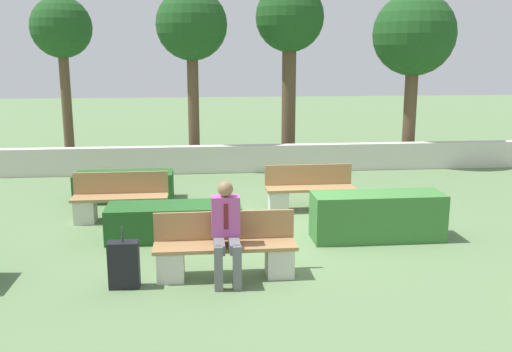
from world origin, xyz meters
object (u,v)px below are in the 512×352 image
(suitcase, at_px, (124,265))
(tree_rightmost, at_px, (414,37))
(person_seated_man, at_px, (226,227))
(bench_front, at_px, (225,252))
(tree_center_right, at_px, (290,24))
(tree_center_left, at_px, (192,28))
(tree_leftmost, at_px, (62,31))
(bench_left_side, at_px, (310,194))
(bench_right_side, at_px, (121,203))

(suitcase, height_order, tree_rightmost, tree_rightmost)
(person_seated_man, relative_size, tree_rightmost, 0.29)
(bench_front, relative_size, tree_center_right, 0.40)
(tree_rightmost, bearing_deg, bench_front, -125.44)
(bench_front, distance_m, tree_rightmost, 9.73)
(suitcase, bearing_deg, tree_center_left, 83.71)
(bench_front, distance_m, tree_leftmost, 9.65)
(tree_leftmost, relative_size, tree_center_right, 0.91)
(person_seated_man, height_order, tree_center_right, tree_center_right)
(person_seated_man, height_order, tree_center_left, tree_center_left)
(bench_left_side, distance_m, tree_center_left, 6.03)
(bench_front, bearing_deg, suitcase, -168.95)
(tree_leftmost, bearing_deg, bench_front, -65.25)
(person_seated_man, height_order, tree_rightmost, tree_rightmost)
(person_seated_man, distance_m, tree_leftmost, 9.66)
(tree_center_left, distance_m, tree_center_right, 2.67)
(tree_leftmost, bearing_deg, tree_rightmost, -4.66)
(bench_left_side, bearing_deg, suitcase, -136.46)
(bench_left_side, height_order, tree_rightmost, tree_rightmost)
(tree_center_right, distance_m, tree_rightmost, 3.30)
(bench_front, relative_size, tree_center_left, 0.42)
(bench_right_side, xyz_separation_m, suitcase, (0.44, -3.08, -0.02))
(tree_center_left, relative_size, tree_rightmost, 1.01)
(suitcase, bearing_deg, bench_left_side, 47.67)
(suitcase, distance_m, tree_center_left, 8.66)
(bench_right_side, bearing_deg, tree_rightmost, 25.15)
(bench_left_side, relative_size, tree_center_left, 0.37)
(bench_left_side, height_order, person_seated_man, person_seated_man)
(bench_right_side, height_order, tree_leftmost, tree_leftmost)
(person_seated_man, xyz_separation_m, tree_center_left, (-0.46, 7.84, 2.87))
(tree_center_right, bearing_deg, tree_rightmost, -12.34)
(bench_front, relative_size, tree_rightmost, 0.43)
(tree_leftmost, bearing_deg, suitcase, -73.76)
(tree_center_left, relative_size, tree_center_right, 0.95)
(person_seated_man, bearing_deg, bench_right_side, 120.96)
(tree_center_left, height_order, tree_rightmost, tree_center_left)
(bench_left_side, bearing_deg, tree_rightmost, 46.59)
(person_seated_man, bearing_deg, tree_rightmost, 55.11)
(bench_right_side, bearing_deg, tree_leftmost, 102.28)
(bench_left_side, xyz_separation_m, tree_center_left, (-2.24, 4.53, 3.28))
(bench_left_side, distance_m, tree_center_right, 6.12)
(tree_leftmost, xyz_separation_m, tree_rightmost, (9.17, -0.75, -0.12))
(bench_front, bearing_deg, tree_leftmost, 114.75)
(bench_right_side, xyz_separation_m, tree_rightmost, (7.13, 4.71, 3.08))
(bench_front, xyz_separation_m, tree_center_right, (2.16, 8.23, 3.42))
(tree_center_right, bearing_deg, bench_left_side, -94.12)
(suitcase, bearing_deg, tree_leftmost, 106.24)
(person_seated_man, bearing_deg, tree_center_left, 93.37)
(bench_front, height_order, tree_center_right, tree_center_right)
(suitcase, relative_size, tree_center_right, 0.17)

